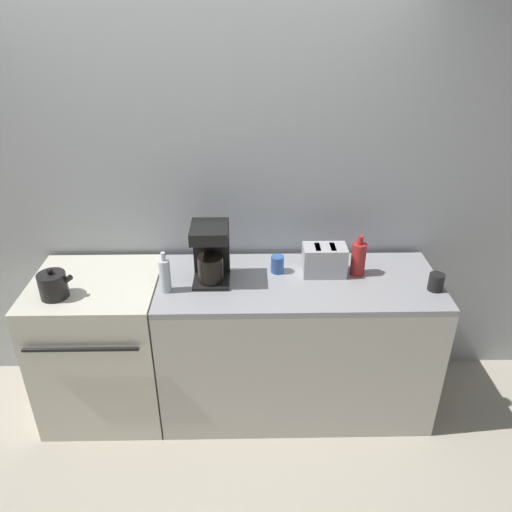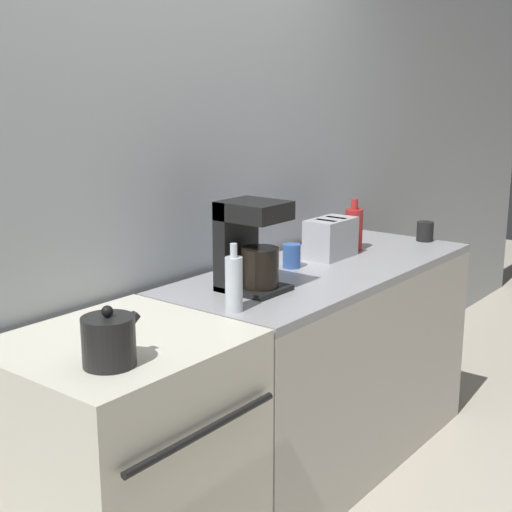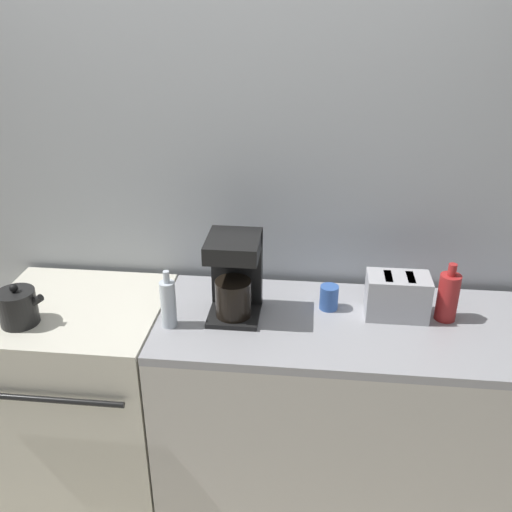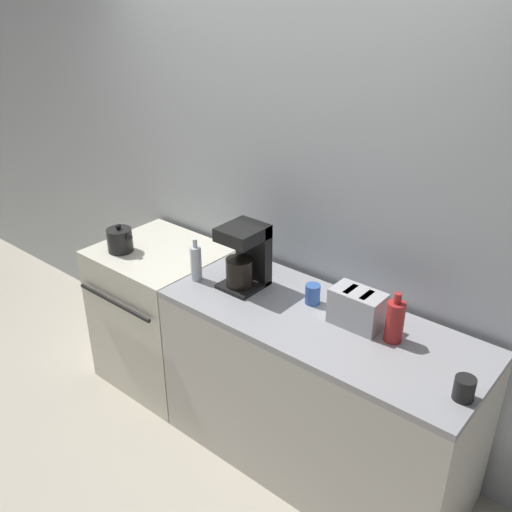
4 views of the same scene
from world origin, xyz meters
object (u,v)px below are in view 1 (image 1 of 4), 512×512
(coffee_maker, at_px, (211,251))
(bottle_clear, at_px, (165,275))
(stove, at_px, (104,344))
(kettle, at_px, (53,285))
(cup_black, at_px, (436,282))
(cup_blue, at_px, (277,264))
(toaster, at_px, (324,260))
(bottle_red, at_px, (358,258))

(coffee_maker, relative_size, bottle_clear, 1.43)
(bottle_clear, bearing_deg, stove, 166.83)
(kettle, height_order, cup_black, kettle)
(cup_blue, bearing_deg, toaster, -5.60)
(toaster, height_order, bottle_clear, bottle_clear)
(coffee_maker, xyz_separation_m, cup_blue, (0.38, 0.07, -0.13))
(bottle_clear, bearing_deg, cup_blue, 17.63)
(bottle_clear, distance_m, cup_blue, 0.66)
(coffee_maker, bearing_deg, cup_blue, 10.43)
(stove, relative_size, coffee_maker, 2.66)
(stove, distance_m, bottle_clear, 0.71)
(kettle, relative_size, bottle_clear, 0.78)
(bottle_red, xyz_separation_m, cup_black, (0.40, -0.18, -0.05))
(kettle, distance_m, bottle_red, 1.70)
(stove, relative_size, bottle_red, 3.73)
(bottle_red, bearing_deg, stove, -177.54)
(toaster, bearing_deg, stove, -176.95)
(kettle, bearing_deg, cup_blue, 11.32)
(bottle_red, xyz_separation_m, cup_blue, (-0.47, 0.03, -0.05))
(stove, distance_m, cup_blue, 1.18)
(coffee_maker, height_order, bottle_clear, coffee_maker)
(coffee_maker, bearing_deg, toaster, 3.84)
(cup_blue, bearing_deg, bottle_clear, -162.37)
(coffee_maker, xyz_separation_m, bottle_red, (0.85, 0.04, -0.08))
(bottle_red, bearing_deg, coffee_maker, -177.40)
(bottle_clear, bearing_deg, coffee_maker, 27.74)
(stove, bearing_deg, cup_blue, 5.25)
(bottle_clear, bearing_deg, cup_black, -0.54)
(cup_blue, bearing_deg, bottle_red, -3.90)
(stove, height_order, bottle_clear, bottle_clear)
(stove, bearing_deg, cup_black, -3.43)
(stove, height_order, toaster, toaster)
(kettle, xyz_separation_m, toaster, (1.49, 0.22, 0.02))
(stove, bearing_deg, bottle_red, 2.46)
(kettle, xyz_separation_m, bottle_clear, (0.60, 0.05, 0.03))
(toaster, bearing_deg, bottle_red, -1.54)
(stove, relative_size, kettle, 4.86)
(bottle_clear, bearing_deg, kettle, -175.63)
(toaster, distance_m, bottle_clear, 0.91)
(stove, xyz_separation_m, cup_black, (1.93, -0.12, 0.50))
(stove, bearing_deg, coffee_maker, 2.29)
(kettle, xyz_separation_m, coffee_maker, (0.84, 0.17, 0.11))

